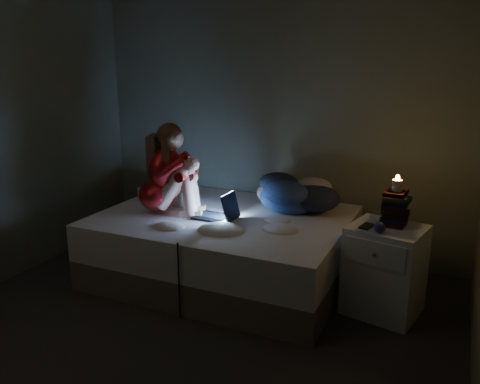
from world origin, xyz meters
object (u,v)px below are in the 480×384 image
Objects in this scene: laptop at (215,204)px; phone at (369,228)px; candle at (397,189)px; nightstand at (385,270)px; bed at (224,246)px; woman at (157,169)px.

laptop is 1.24m from phone.
nightstand is at bearing -109.11° from candle.
candle is at bearing 0.27° from bed.
laptop is at bearing -166.34° from nightstand.
bed is 1.34m from nightstand.
bed is at bearing 172.65° from phone.
bed is at bearing 0.99° from woman.
phone is at bearing -1.57° from laptop.
phone reaches higher than nightstand.
candle is at bearing 50.42° from phone.
laptop is 2.42× the size of phone.
candle is at bearing 82.79° from nightstand.
nightstand is (1.36, 0.04, -0.34)m from laptop.
nightstand is (1.87, 0.10, -0.61)m from woman.
woman is at bearing -161.49° from bed.
candle is (1.89, 0.18, -0.01)m from woman.
candle is at bearing 5.88° from laptop.
woman reaches higher than nightstand.
phone is (-0.12, -0.10, 0.34)m from nightstand.
bed is at bearing 78.29° from laptop.
laptop reaches higher than nightstand.
woman is at bearing -174.46° from candle.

